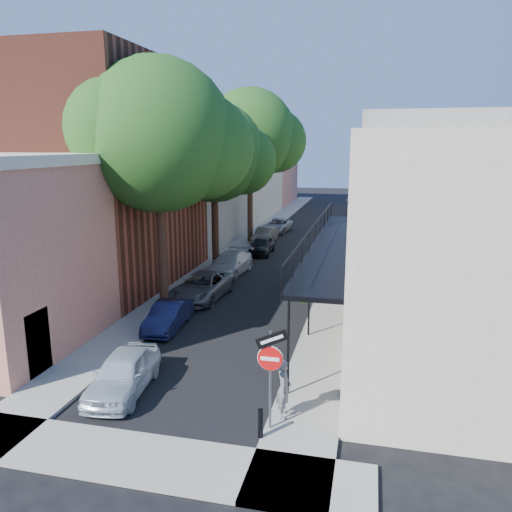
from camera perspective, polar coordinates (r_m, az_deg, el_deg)
The scene contains 20 objects.
ground at distance 14.47m, azimuth -12.35°, elevation -19.54°, with size 160.00×160.00×0.00m, color black.
road_surface at distance 42.03m, azimuth 5.35°, elevation 2.10°, with size 6.00×64.00×0.01m, color black.
sidewalk_left at distance 42.74m, azimuth 0.03°, elevation 2.40°, with size 2.00×64.00×0.12m, color gray.
sidewalk_right at distance 41.68m, azimuth 10.81°, elevation 1.92°, with size 2.00×64.00×0.12m, color gray.
sidewalk_cross at distance 13.69m, azimuth -14.28°, elevation -21.39°, with size 12.00×2.00×0.12m, color gray.
buildings_left at distance 42.50m, azimuth -7.41°, elevation 8.87°, with size 10.10×59.10×12.00m.
buildings_right at distance 40.72m, azimuth 18.12°, elevation 7.47°, with size 9.80×55.00×10.00m.
sign_post at distance 13.40m, azimuth 1.67°, elevation -12.07°, with size 0.89×0.17×2.99m.
bollard at distance 13.73m, azimuth 0.52°, elevation -18.58°, with size 0.14×0.14×0.80m, color black.
oak_near at distance 23.02m, azimuth -9.90°, elevation 13.05°, with size 7.48×6.80×11.42m.
oak_mid at distance 30.55m, azimuth -4.01°, elevation 11.50°, with size 6.60×6.00×10.20m.
oak_far at distance 39.26m, azimuth 0.04°, elevation 13.52°, with size 7.70×7.00×11.90m.
parked_car_a at distance 16.56m, azimuth -14.94°, elevation -12.79°, with size 1.52×3.78×1.29m, color silver.
parked_car_b at distance 21.49m, azimuth -10.01°, elevation -6.76°, with size 1.21×3.47×1.14m, color #121739.
parked_car_c at distance 25.33m, azimuth -6.18°, elevation -3.48°, with size 2.13×4.62×1.29m, color #585B5F.
parked_car_d at distance 29.91m, azimuth -3.04°, elevation -0.89°, with size 1.85×4.54×1.32m, color silver.
parked_car_e at distance 35.49m, azimuth 0.66°, elevation 1.22°, with size 1.46×3.64×1.24m, color black.
parked_car_f at distance 39.46m, azimuth 1.02°, elevation 2.37°, with size 1.31×3.75×1.24m, color #645F55.
parked_car_g at distance 44.42m, azimuth 2.42°, elevation 3.49°, with size 1.98×4.30×1.20m, color gray.
pedestrian at distance 14.45m, azimuth 3.19°, elevation -14.85°, with size 0.62×0.41×1.70m, color slate.
Camera 1 is at (5.56, -10.96, 7.63)m, focal length 35.00 mm.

